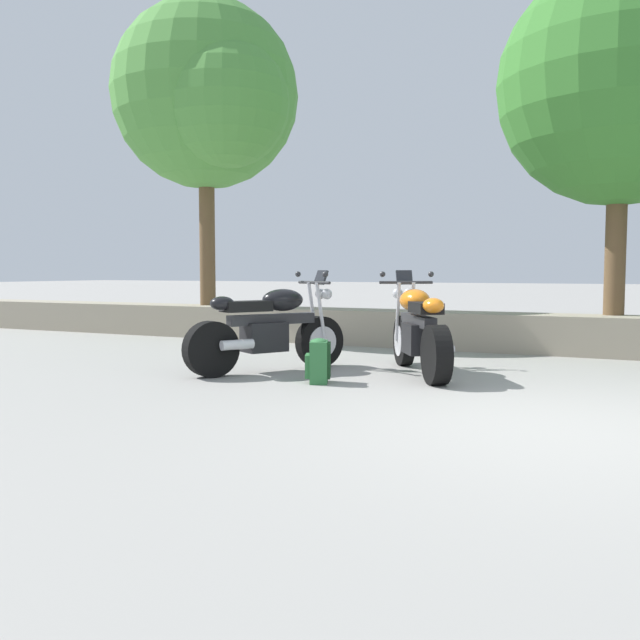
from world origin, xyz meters
name	(u,v)px	position (x,y,z in m)	size (l,w,h in m)	color
ground_plane	(562,428)	(0.00, 0.00, 0.00)	(120.00, 120.00, 0.00)	gray
stone_wall	(597,336)	(0.00, 4.80, 0.28)	(36.00, 0.80, 0.55)	gray
motorcycle_black_near_left	(270,330)	(-3.36, 1.55, 0.49)	(1.23, 1.85, 1.18)	black
motorcycle_orange_centre	(418,331)	(-1.75, 2.11, 0.49)	(1.24, 1.84, 1.18)	black
rider_backpack	(318,360)	(-2.52, 1.06, 0.24)	(0.33, 0.35, 0.47)	#2D6B38
leafy_tree_far_left	(210,97)	(-6.42, 4.87, 4.21)	(3.47, 3.30, 5.40)	brown
leafy_tree_mid_left	(633,86)	(0.36, 4.96, 3.66)	(3.50, 3.34, 4.86)	brown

